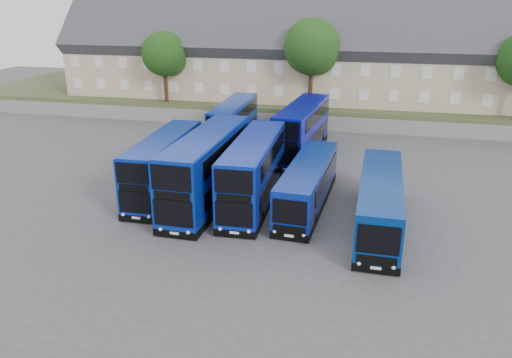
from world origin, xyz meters
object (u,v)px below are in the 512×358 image
at_px(dd_front_left, 164,167).
at_px(tree_mid, 313,49).
at_px(coach_east_a, 308,185).
at_px(tree_west, 166,56).
at_px(dd_front_mid, 207,170).

relative_size(dd_front_left, tree_mid, 1.13).
height_order(coach_east_a, tree_west, tree_west).
height_order(dd_front_mid, coach_east_a, dd_front_mid).
xyz_separation_m(dd_front_mid, tree_west, (-11.73, 21.89, 4.75)).
relative_size(dd_front_left, tree_west, 1.36).
relative_size(coach_east_a, tree_mid, 1.21).
bearing_deg(dd_front_left, dd_front_mid, -13.70).
distance_m(tree_west, tree_mid, 16.04).
relative_size(dd_front_left, coach_east_a, 0.93).
bearing_deg(dd_front_mid, tree_mid, 80.59).
xyz_separation_m(coach_east_a, tree_mid, (-2.43, 21.64, 6.60)).
xyz_separation_m(dd_front_left, tree_west, (-8.36, 21.17, 5.04)).
distance_m(dd_front_left, tree_west, 23.31).
height_order(dd_front_mid, tree_mid, tree_mid).
bearing_deg(tree_west, dd_front_left, -68.46).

